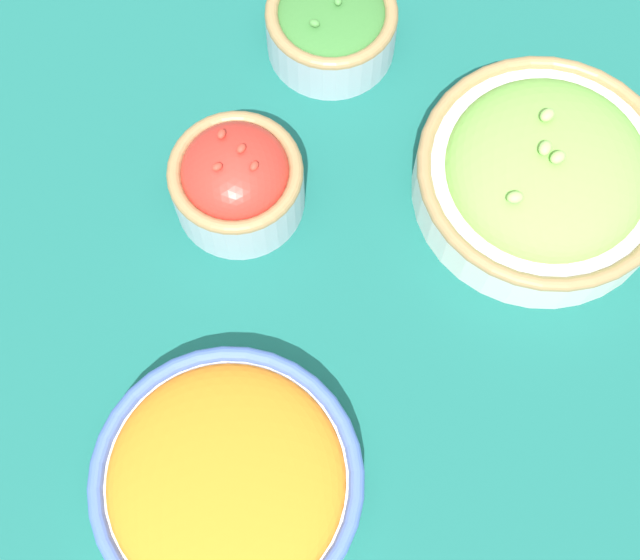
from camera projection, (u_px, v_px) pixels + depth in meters
ground_plane at (320, 292)px, 0.74m from camera, size 3.00×3.00×0.00m
bowl_cherry_tomatoes at (237, 180)px, 0.73m from camera, size 0.11×0.11×0.09m
bowl_lettuce at (544, 174)px, 0.74m from camera, size 0.22×0.22×0.08m
bowl_carrots at (227, 482)px, 0.66m from camera, size 0.20×0.20×0.06m
bowl_broccoli at (331, 24)px, 0.79m from camera, size 0.12×0.12×0.07m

